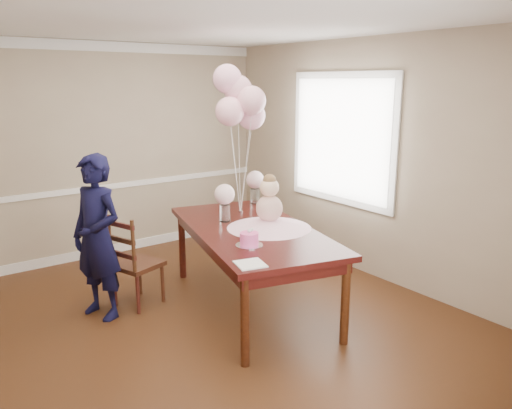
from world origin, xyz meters
name	(u,v)px	position (x,y,z in m)	size (l,w,h in m)	color
floor	(205,327)	(0.00, 0.00, 0.00)	(4.50, 5.00, 0.00)	#341B0D
ceiling	(196,19)	(0.00, 0.00, 2.70)	(4.50, 5.00, 0.02)	white
wall_back	(100,152)	(0.00, 2.50, 1.35)	(4.50, 0.02, 2.70)	gray
wall_front	(468,270)	(0.00, -2.50, 1.35)	(4.50, 0.02, 2.70)	gray
wall_right	(374,161)	(2.25, 0.00, 1.35)	(0.02, 5.00, 2.70)	gray
chair_rail_trim	(103,187)	(0.00, 2.49, 0.90)	(4.50, 0.02, 0.07)	white
crown_molding	(93,46)	(0.00, 2.49, 2.63)	(4.50, 0.02, 0.12)	white
baseboard_trim	(108,250)	(0.00, 2.49, 0.06)	(4.50, 0.02, 0.12)	white
window_frame	(341,139)	(2.23, 0.50, 1.55)	(0.02, 1.66, 1.56)	silver
window_blinds	(340,139)	(2.21, 0.50, 1.55)	(0.01, 1.50, 1.40)	white
dining_table_top	(252,231)	(0.62, 0.11, 0.79)	(1.09, 2.19, 0.05)	black
table_apron	(252,239)	(0.62, 0.11, 0.71)	(0.98, 2.08, 0.11)	black
table_leg_fl	(245,322)	(-0.07, -0.75, 0.38)	(0.08, 0.08, 0.77)	black
table_leg_fr	(345,303)	(0.82, -0.98, 0.38)	(0.08, 0.08, 0.77)	black
table_leg_bl	(182,246)	(0.42, 1.20, 0.38)	(0.08, 0.08, 0.77)	black
table_leg_br	(256,237)	(1.31, 0.97, 0.38)	(0.08, 0.08, 0.77)	black
baby_skirt	(269,222)	(0.77, 0.02, 0.87)	(0.83, 0.83, 0.11)	#FFBBD9
baby_torso	(269,208)	(0.77, 0.02, 1.02)	(0.26, 0.26, 0.26)	pink
baby_head	(269,187)	(0.77, 0.02, 1.22)	(0.19, 0.19, 0.19)	#FFD8AF
baby_hair	(269,181)	(0.77, 0.02, 1.29)	(0.13, 0.13, 0.13)	brown
cake_platter	(249,245)	(0.29, -0.31, 0.82)	(0.24, 0.24, 0.01)	white
birthday_cake	(249,239)	(0.29, -0.31, 0.88)	(0.16, 0.16, 0.11)	#FF50AA
cake_flower_a	(249,231)	(0.29, -0.31, 0.95)	(0.03, 0.03, 0.03)	silver
cake_flower_b	(252,230)	(0.33, -0.30, 0.95)	(0.03, 0.03, 0.03)	white
rose_vase_near	(225,213)	(0.54, 0.47, 0.91)	(0.11, 0.11, 0.17)	white
roses_near	(225,194)	(0.54, 0.47, 1.10)	(0.21, 0.21, 0.21)	#FFD5DA
rose_vase_far	(255,196)	(1.25, 0.91, 0.91)	(0.11, 0.11, 0.17)	silver
roses_far	(255,180)	(1.25, 0.91, 1.10)	(0.21, 0.21, 0.21)	#FFD5DE
napkin	(250,264)	(0.02, -0.70, 0.83)	(0.22, 0.22, 0.01)	white
balloon_weight	(241,211)	(0.87, 0.67, 0.83)	(0.04, 0.04, 0.02)	#B4B4B8
balloon_a	(230,111)	(0.77, 0.69, 1.91)	(0.31, 0.31, 0.31)	#FFB4CA
balloon_b	(251,101)	(0.97, 0.59, 2.02)	(0.31, 0.31, 0.31)	#EAA6BA
balloon_c	(238,90)	(0.92, 0.77, 2.13)	(0.31, 0.31, 0.31)	#DA9AB0
balloon_d	(227,79)	(0.82, 0.82, 2.24)	(0.31, 0.31, 0.31)	#EFA9CA
balloon_e	(251,116)	(1.05, 0.71, 1.86)	(0.31, 0.31, 0.31)	#F9B0CE
balloon_ribbon_a	(235,170)	(0.82, 0.68, 1.29)	(0.00, 0.00, 0.92)	white
balloon_ribbon_b	(246,165)	(0.92, 0.63, 1.35)	(0.00, 0.00, 1.03)	white
balloon_ribbon_c	(239,159)	(0.90, 0.72, 1.40)	(0.00, 0.00, 1.14)	white
balloon_ribbon_d	(234,154)	(0.85, 0.74, 1.45)	(0.00, 0.00, 1.25)	silver
balloon_ribbon_e	(246,171)	(0.96, 0.69, 1.26)	(0.00, 0.00, 0.86)	silver
dining_chair_seat	(138,264)	(-0.28, 0.84, 0.42)	(0.41, 0.41, 0.05)	#36190E
chair_leg_fl	(138,294)	(-0.38, 0.62, 0.20)	(0.04, 0.04, 0.40)	#39130F
chair_leg_fr	(163,283)	(-0.06, 0.73, 0.20)	(0.04, 0.04, 0.40)	#3E1C11
chair_leg_bl	(115,286)	(-0.49, 0.94, 0.20)	(0.04, 0.04, 0.40)	#3E1610
chair_leg_br	(140,276)	(-0.17, 1.05, 0.20)	(0.04, 0.04, 0.40)	#3B1C10
chair_back_post_l	(133,247)	(-0.40, 0.61, 0.69)	(0.04, 0.04, 0.52)	#361D0E
chair_back_post_r	(110,241)	(-0.51, 0.93, 0.69)	(0.04, 0.04, 0.52)	#3A1D10
chair_slat_low	(122,255)	(-0.45, 0.77, 0.58)	(0.03, 0.37, 0.05)	#38150F
chair_slat_mid	(121,240)	(-0.45, 0.77, 0.73)	(0.03, 0.37, 0.05)	#34190E
chair_slat_top	(120,225)	(-0.45, 0.77, 0.88)	(0.03, 0.37, 0.05)	#37120F
woman	(97,238)	(-0.67, 0.80, 0.79)	(0.57, 0.38, 1.58)	black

